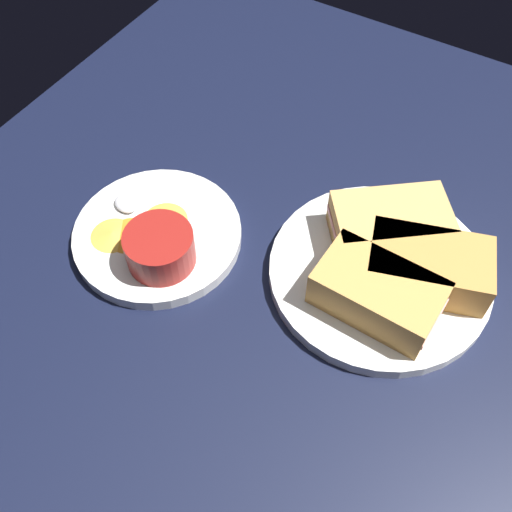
# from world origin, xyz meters

# --- Properties ---
(ground_plane) EXTENTS (1.10, 1.10, 0.03)m
(ground_plane) POSITION_xyz_m (0.00, 0.00, -0.01)
(ground_plane) COLOR black
(plate_sandwich_main) EXTENTS (0.25, 0.25, 0.02)m
(plate_sandwich_main) POSITION_xyz_m (-0.01, -0.09, 0.01)
(plate_sandwich_main) COLOR white
(plate_sandwich_main) RESTS_ON ground_plane
(sandwich_half_near) EXTENTS (0.13, 0.08, 0.05)m
(sandwich_half_near) POSITION_xyz_m (-0.02, -0.04, 0.04)
(sandwich_half_near) COLOR tan
(sandwich_half_near) RESTS_ON plate_sandwich_main
(sandwich_half_far) EXTENTS (0.15, 0.11, 0.05)m
(sandwich_half_far) POSITION_xyz_m (-0.05, -0.10, 0.04)
(sandwich_half_far) COLOR #C68C42
(sandwich_half_far) RESTS_ON plate_sandwich_main
(sandwich_half_extra) EXTENTS (0.15, 0.14, 0.05)m
(sandwich_half_extra) POSITION_xyz_m (0.01, -0.13, 0.04)
(sandwich_half_extra) COLOR tan
(sandwich_half_extra) RESTS_ON plate_sandwich_main
(ramekin_dark_sauce) EXTENTS (0.08, 0.08, 0.04)m
(ramekin_dark_sauce) POSITION_xyz_m (0.00, -0.14, 0.04)
(ramekin_dark_sauce) COLOR navy
(ramekin_dark_sauce) RESTS_ON plate_sandwich_main
(spoon_by_dark_ramekin) EXTENTS (0.03, 0.10, 0.01)m
(spoon_by_dark_ramekin) POSITION_xyz_m (-0.01, -0.08, 0.02)
(spoon_by_dark_ramekin) COLOR silver
(spoon_by_dark_ramekin) RESTS_ON plate_sandwich_main
(plate_chips_companion) EXTENTS (0.20, 0.20, 0.02)m
(plate_chips_companion) POSITION_xyz_m (0.24, 0.00, 0.01)
(plate_chips_companion) COLOR white
(plate_chips_companion) RESTS_ON ground_plane
(ramekin_light_gravy) EXTENTS (0.08, 0.08, 0.04)m
(ramekin_light_gravy) POSITION_xyz_m (0.21, 0.03, 0.04)
(ramekin_light_gravy) COLOR maroon
(ramekin_light_gravy) RESTS_ON plate_chips_companion
(spoon_by_gravy_ramekin) EXTENTS (0.10, 0.04, 0.01)m
(spoon_by_gravy_ramekin) POSITION_xyz_m (0.29, -0.01, 0.02)
(spoon_by_gravy_ramekin) COLOR silver
(spoon_by_gravy_ramekin) RESTS_ON plate_chips_companion
(plantain_chip_scatter) EXTENTS (0.11, 0.12, 0.01)m
(plantain_chip_scatter) POSITION_xyz_m (0.26, 0.01, 0.02)
(plantain_chip_scatter) COLOR gold
(plantain_chip_scatter) RESTS_ON plate_chips_companion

